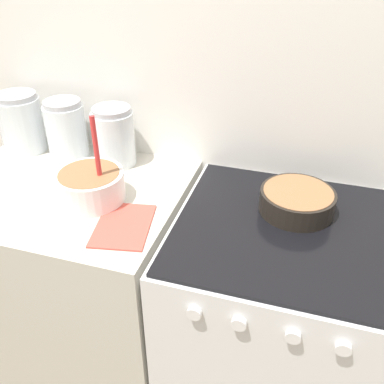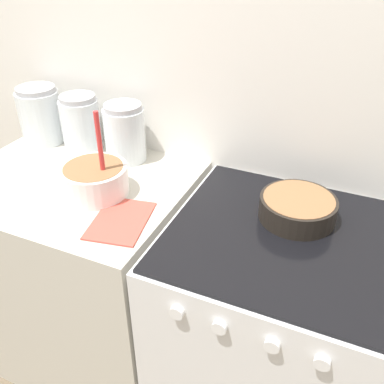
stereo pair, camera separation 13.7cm
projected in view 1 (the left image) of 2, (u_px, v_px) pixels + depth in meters
name	position (u px, v px, depth m)	size (l,w,h in m)	color
wall_back	(205.00, 82.00, 1.51)	(4.65, 0.05, 2.40)	white
countertop_cabinet	(80.00, 281.00, 1.73)	(0.83, 0.65, 0.89)	beige
stove	(270.00, 326.00, 1.54)	(0.68, 0.67, 0.89)	silver
mixing_bowl	(90.00, 184.00, 1.40)	(0.22, 0.22, 0.30)	white
baking_pan	(297.00, 201.00, 1.35)	(0.24, 0.24, 0.07)	black
storage_jar_left	(22.00, 126.00, 1.69)	(0.17, 0.17, 0.23)	silver
storage_jar_middle	(67.00, 133.00, 1.64)	(0.15, 0.15, 0.23)	silver
storage_jar_right	(114.00, 140.00, 1.59)	(0.15, 0.15, 0.22)	silver
recipe_page	(123.00, 225.00, 1.30)	(0.20, 0.26, 0.01)	#CC4C3F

